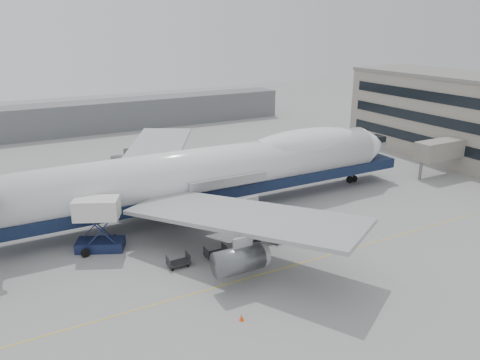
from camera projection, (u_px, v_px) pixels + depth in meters
ground at (255, 245)px, 53.81m from camera, size 260.00×260.00×0.00m
apron_line at (284, 268)px, 48.81m from camera, size 60.00×0.15×0.01m
hangar at (62, 119)px, 106.45m from camera, size 110.00×8.00×7.00m
airliner at (214, 171)px, 62.31m from camera, size 67.00×55.30×19.98m
catering_truck at (98, 221)px, 51.73m from camera, size 5.77×5.00×6.15m
traffic_cone at (242, 317)px, 40.12m from camera, size 0.41×0.41×0.60m
dolly_0 at (178, 262)px, 48.90m from camera, size 2.30×1.35×1.30m
dolly_1 at (215, 253)px, 50.84m from camera, size 2.30×1.35×1.30m
dolly_2 at (249, 245)px, 52.78m from camera, size 2.30×1.35×1.30m
dolly_3 at (281, 237)px, 54.72m from camera, size 2.30×1.35×1.30m
dolly_4 at (311, 229)px, 56.66m from camera, size 2.30×1.35×1.30m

